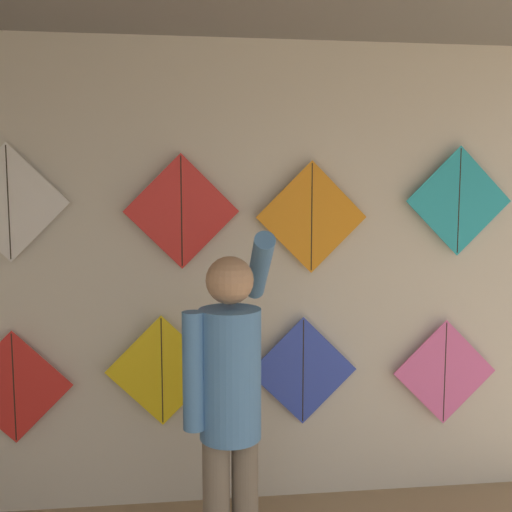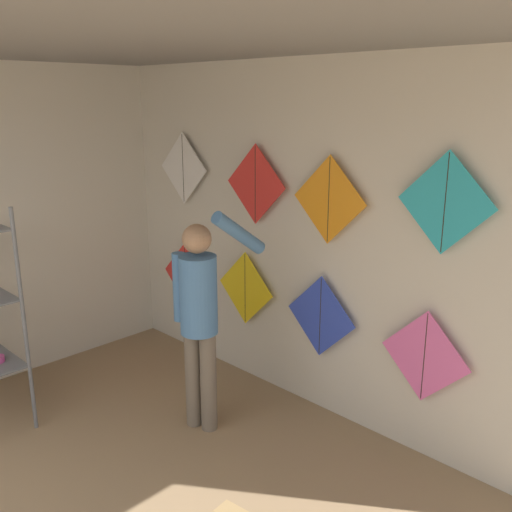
# 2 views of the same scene
# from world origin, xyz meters

# --- Properties ---
(back_panel) EXTENTS (4.82, 0.06, 2.80)m
(back_panel) POSITION_xyz_m (0.00, 3.63, 1.40)
(back_panel) COLOR beige
(back_panel) RESTS_ON ground
(ceiling_slab) EXTENTS (4.82, 4.40, 0.04)m
(ceiling_slab) POSITION_xyz_m (0.00, 1.80, 2.82)
(ceiling_slab) COLOR gray
(shopkeeper) EXTENTS (0.43, 0.65, 1.74)m
(shopkeeper) POSITION_xyz_m (-0.10, 2.72, 0.98)
(shopkeeper) COLOR #726656
(shopkeeper) RESTS_ON ground
(kite_0) EXTENTS (0.67, 0.01, 0.67)m
(kite_0) POSITION_xyz_m (-1.30, 3.54, 0.79)
(kite_0) COLOR red
(kite_1) EXTENTS (0.67, 0.01, 0.67)m
(kite_1) POSITION_xyz_m (-0.46, 3.54, 0.86)
(kite_1) COLOR yellow
(kite_2) EXTENTS (0.67, 0.01, 0.67)m
(kite_2) POSITION_xyz_m (0.40, 3.54, 0.83)
(kite_2) COLOR blue
(kite_3) EXTENTS (0.67, 0.01, 0.67)m
(kite_3) POSITION_xyz_m (1.30, 3.54, 0.79)
(kite_3) COLOR pink
(kite_4) EXTENTS (0.67, 0.01, 0.67)m
(kite_4) POSITION_xyz_m (-1.29, 3.54, 1.85)
(kite_4) COLOR white
(kite_5) EXTENTS (0.67, 0.01, 0.67)m
(kite_5) POSITION_xyz_m (-0.33, 3.54, 1.80)
(kite_5) COLOR red
(kite_6) EXTENTS (0.67, 0.01, 0.67)m
(kite_6) POSITION_xyz_m (0.44, 3.54, 1.77)
(kite_6) COLOR orange
(kite_7) EXTENTS (0.67, 0.01, 0.67)m
(kite_7) POSITION_xyz_m (1.35, 3.54, 1.86)
(kite_7) COLOR #28B2C6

